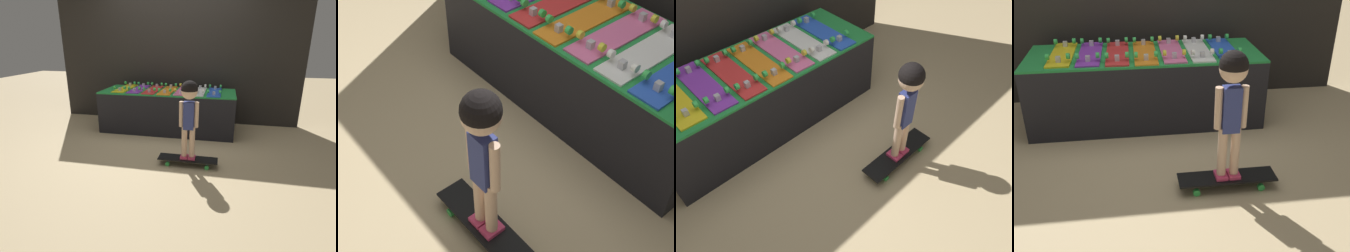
{
  "view_description": "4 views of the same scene",
  "coord_description": "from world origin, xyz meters",
  "views": [
    {
      "loc": [
        0.9,
        -3.69,
        1.51
      ],
      "look_at": [
        0.17,
        -0.27,
        0.34
      ],
      "focal_mm": 28.0,
      "sensor_mm": 36.0,
      "label": 1
    },
    {
      "loc": [
        1.76,
        -1.61,
        2.33
      ],
      "look_at": [
        0.18,
        -0.3,
        0.35
      ],
      "focal_mm": 50.0,
      "sensor_mm": 36.0,
      "label": 2
    },
    {
      "loc": [
        -1.14,
        -1.76,
        2.39
      ],
      "look_at": [
        0.21,
        -0.35,
        0.39
      ],
      "focal_mm": 35.0,
      "sensor_mm": 36.0,
      "label": 3
    },
    {
      "loc": [
        -0.15,
        -3.1,
        1.78
      ],
      "look_at": [
        0.24,
        -0.33,
        0.33
      ],
      "focal_mm": 42.0,
      "sensor_mm": 36.0,
      "label": 4
    }
  ],
  "objects": [
    {
      "name": "skateboard_pink_on_rack",
      "position": [
        0.26,
        0.56,
        0.7
      ],
      "size": [
        0.21,
        0.76,
        0.09
      ],
      "color": "pink",
      "rests_on": "display_rack"
    },
    {
      "name": "back_wall",
      "position": [
        0.0,
        1.18,
        1.3
      ],
      "size": [
        4.47,
        0.1,
        2.6
      ],
      "color": "black",
      "rests_on": "ground_plane"
    },
    {
      "name": "skateboard_yellow_on_rack",
      "position": [
        -0.77,
        0.58,
        0.7
      ],
      "size": [
        0.21,
        0.76,
        0.09
      ],
      "color": "yellow",
      "rests_on": "display_rack"
    },
    {
      "name": "skateboard_blue_on_rack",
      "position": [
        0.77,
        0.55,
        0.7
      ],
      "size": [
        0.21,
        0.76,
        0.09
      ],
      "color": "blue",
      "rests_on": "display_rack"
    },
    {
      "name": "skateboard_red_on_rack",
      "position": [
        -0.26,
        0.55,
        0.7
      ],
      "size": [
        0.21,
        0.76,
        0.09
      ],
      "color": "red",
      "rests_on": "display_rack"
    },
    {
      "name": "child",
      "position": [
        0.52,
        -0.73,
        0.77
      ],
      "size": [
        0.23,
        0.2,
        0.97
      ],
      "rotation": [
        0.0,
        0.0,
        0.02
      ],
      "color": "#E03D6B",
      "rests_on": "skateboard_on_floor"
    },
    {
      "name": "ground_plane",
      "position": [
        0.0,
        0.0,
        0.0
      ],
      "size": [
        16.0,
        16.0,
        0.0
      ],
      "primitive_type": "plane",
      "color": "tan"
    },
    {
      "name": "skateboard_orange_on_rack",
      "position": [
        0.0,
        0.54,
        0.7
      ],
      "size": [
        0.21,
        0.76,
        0.09
      ],
      "color": "orange",
      "rests_on": "display_rack"
    },
    {
      "name": "skateboard_white_on_rack",
      "position": [
        0.51,
        0.55,
        0.7
      ],
      "size": [
        0.21,
        0.76,
        0.09
      ],
      "color": "white",
      "rests_on": "display_rack"
    },
    {
      "name": "skateboard_on_floor",
      "position": [
        0.52,
        -0.73,
        0.07
      ],
      "size": [
        0.74,
        0.19,
        0.09
      ],
      "color": "black",
      "rests_on": "ground_plane"
    },
    {
      "name": "display_rack",
      "position": [
        0.0,
        0.55,
        0.34
      ],
      "size": [
        2.2,
        0.82,
        0.68
      ],
      "color": "black",
      "rests_on": "ground_plane"
    },
    {
      "name": "skateboard_purple_on_rack",
      "position": [
        -0.51,
        0.57,
        0.7
      ],
      "size": [
        0.21,
        0.76,
        0.09
      ],
      "color": "purple",
      "rests_on": "display_rack"
    }
  ]
}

